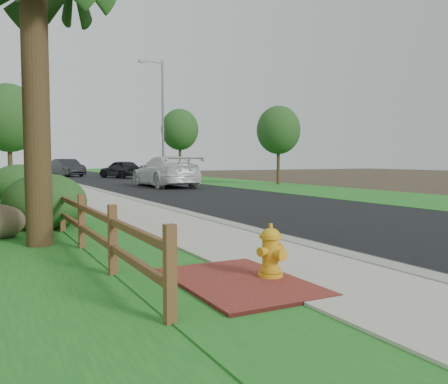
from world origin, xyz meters
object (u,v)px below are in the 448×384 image
ranch_fence (55,203)px  streetlight (161,112)px  white_suv (165,171)px  dark_car_mid (121,169)px  fire_hydrant (271,253)px

ranch_fence → streetlight: (12.11, 25.33, 5.09)m
white_suv → streetlight: size_ratio=0.66×
white_suv → dark_car_mid: size_ratio=1.38×
white_suv → streetlight: streetlight is taller
fire_hydrant → white_suv: white_suv is taller
fire_hydrant → dark_car_mid: size_ratio=0.16×
ranch_fence → dark_car_mid: size_ratio=3.50×
dark_car_mid → streetlight: (2.10, -5.15, 4.87)m
fire_hydrant → white_suv: size_ratio=0.12×
fire_hydrant → dark_car_mid: (8.11, 37.90, 0.39)m
white_suv → streetlight: (3.33, 9.94, 4.72)m
dark_car_mid → streetlight: bearing=91.4°
dark_car_mid → ranch_fence: bearing=51.0°
fire_hydrant → streetlight: size_ratio=0.08×
ranch_fence → dark_car_mid: (10.02, 30.48, 0.23)m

